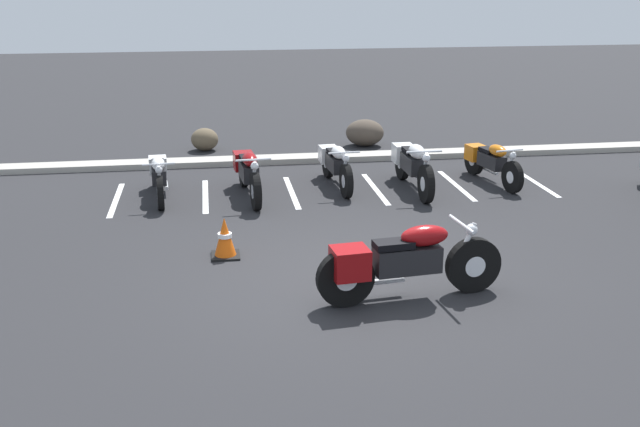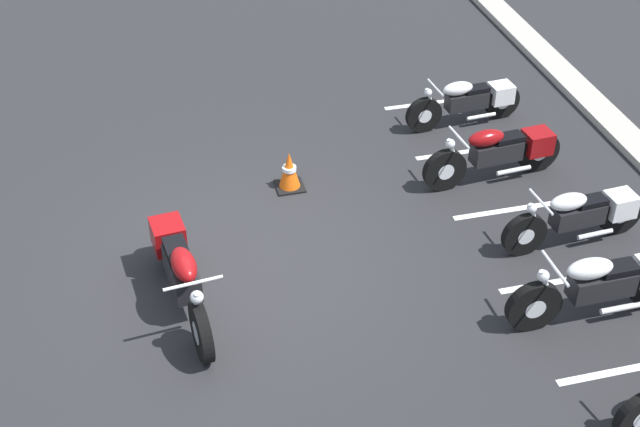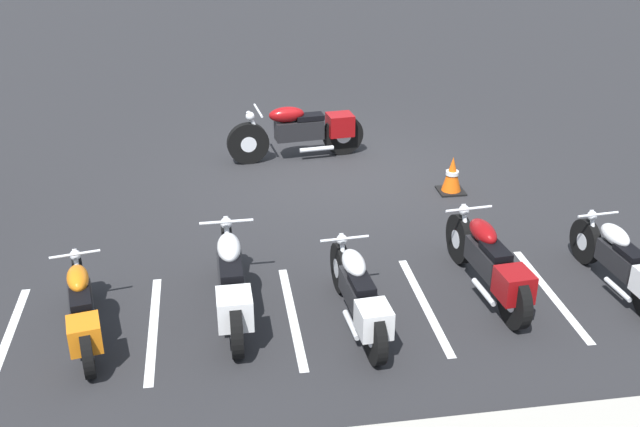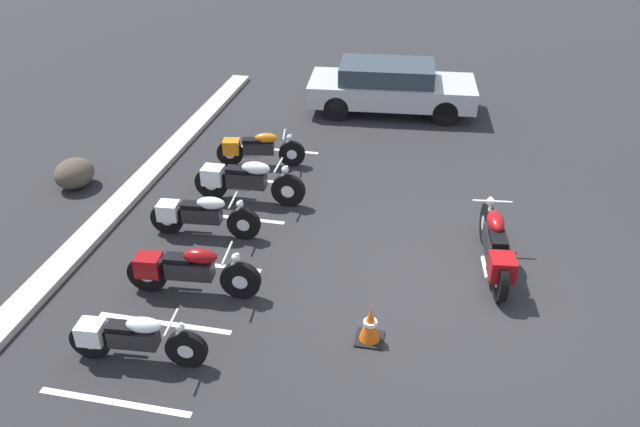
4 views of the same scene
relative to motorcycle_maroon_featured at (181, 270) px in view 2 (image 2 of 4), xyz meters
name	(u,v)px [view 2 (image 2 of 4)]	position (x,y,z in m)	size (l,w,h in m)	color
ground	(238,267)	(-0.49, 0.75, -0.50)	(60.00, 60.00, 0.00)	#262628
motorcycle_maroon_featured	(181,270)	(0.00, 0.00, 0.00)	(2.37, 0.70, 0.93)	black
parked_bike_0	(470,101)	(-3.15, 4.93, -0.09)	(0.55, 1.95, 0.77)	black
parked_bike_1	(500,152)	(-1.58, 4.76, -0.05)	(0.60, 2.15, 0.85)	black
parked_bike_2	(582,215)	(0.07, 5.18, -0.07)	(0.57, 2.04, 0.80)	black
parked_bike_3	(606,284)	(1.44, 4.78, -0.03)	(0.63, 2.25, 0.89)	black
traffic_cone	(289,171)	(-2.08, 1.78, -0.23)	(0.40, 0.40, 0.58)	black
stall_line_0	(445,101)	(-3.91, 4.84, -0.49)	(0.10, 2.10, 0.00)	white
stall_line_1	(481,149)	(-2.35, 4.84, -0.49)	(0.10, 2.10, 0.00)	white
stall_line_2	(525,207)	(-0.79, 4.84, -0.49)	(0.10, 2.10, 0.00)	white
stall_line_3	(578,278)	(0.77, 4.84, -0.49)	(0.10, 2.10, 0.00)	white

